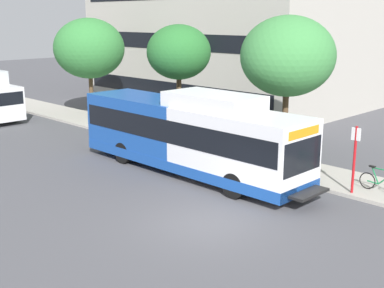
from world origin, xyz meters
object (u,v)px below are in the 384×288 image
transit_bus (190,135)px  bus_stop_sign_pole (355,155)px  street_tree_near_stop (288,56)px  bicycle_parked (381,182)px  street_tree_far_block (89,48)px  street_tree_mid_block (179,52)px

transit_bus → bus_stop_sign_pole: size_ratio=4.71×
bus_stop_sign_pole → street_tree_near_stop: size_ratio=0.39×
bicycle_parked → street_tree_far_block: street_tree_far_block is taller
bus_stop_sign_pole → bicycle_parked: bus_stop_sign_pole is taller
transit_bus → street_tree_near_stop: street_tree_near_stop is taller
bus_stop_sign_pole → street_tree_mid_block: size_ratio=0.42×
street_tree_far_block → street_tree_near_stop: bearing=-90.4°
bus_stop_sign_pole → street_tree_mid_block: (2.04, 11.70, 3.15)m
transit_bus → street_tree_far_block: size_ratio=1.88×
transit_bus → street_tree_mid_block: size_ratio=1.99×
street_tree_mid_block → street_tree_far_block: street_tree_far_block is taller
bus_stop_sign_pole → bicycle_parked: (0.84, -0.75, -1.09)m
street_tree_near_stop → street_tree_far_block: bearing=89.6°
bus_stop_sign_pole → street_tree_mid_block: street_tree_mid_block is taller
transit_bus → bus_stop_sign_pole: (2.24, -6.55, -0.05)m
street_tree_near_stop → street_tree_far_block: 15.92m
street_tree_near_stop → bicycle_parked: bearing=-103.1°
street_tree_near_stop → bus_stop_sign_pole: bearing=-114.3°
bicycle_parked → street_tree_near_stop: bearing=76.9°
street_tree_near_stop → street_tree_mid_block: bearing=90.4°
bicycle_parked → transit_bus: bearing=112.8°
bicycle_parked → street_tree_mid_block: size_ratio=0.29×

